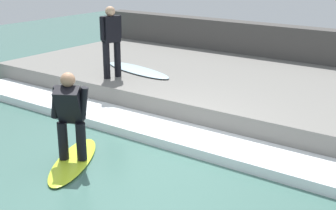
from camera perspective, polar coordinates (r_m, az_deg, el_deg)
The scene contains 8 objects.
ground_plane at distance 7.29m, azimuth -3.25°, elevation -6.62°, with size 28.00×28.00×0.00m, color #426B60.
concrete_ledge at distance 10.10m, azimuth 9.86°, elevation 1.72°, with size 4.40×11.38×0.49m, color slate.
back_wall at distance 12.19m, azimuth 15.16°, elevation 6.15°, with size 0.50×11.95×1.31m, color #474442.
wave_foam_crest at distance 7.97m, azimuth 1.18°, elevation -3.74°, with size 0.92×10.81×0.16m, color white.
surfboard_riding at distance 7.30m, azimuth -11.46°, elevation -6.68°, with size 1.78×1.31×0.06m.
surfer_riding at distance 7.01m, azimuth -11.85°, elevation -0.89°, with size 0.55×0.56×1.35m.
surfer_waiting_near at distance 9.96m, azimuth -6.94°, elevation 8.10°, with size 0.49×0.30×1.51m.
surfboard_waiting_near at distance 10.61m, azimuth -3.72°, elevation 4.29°, with size 1.00×2.16×0.06m.
Camera 1 is at (-5.10, -4.22, 3.04)m, focal length 50.00 mm.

